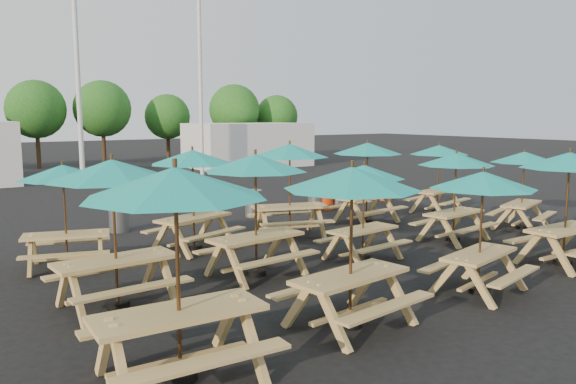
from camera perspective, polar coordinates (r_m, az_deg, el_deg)
ground at (r=13.53m, az=3.59°, el=-5.34°), size 120.00×120.00×0.00m
picnic_unit_0 at (r=6.40m, az=-11.34°, el=-0.49°), size 2.19×2.19×2.53m
picnic_unit_1 at (r=9.19m, az=-17.40°, el=1.18°), size 2.15×2.15×2.42m
picnic_unit_2 at (r=12.00m, az=-21.88°, el=1.24°), size 2.21×2.21×2.12m
picnic_unit_3 at (r=8.01m, az=6.51°, el=0.31°), size 2.23×2.23×2.38m
picnic_unit_4 at (r=10.59m, az=-3.32°, el=2.16°), size 2.20×2.20×2.37m
picnic_unit_5 at (r=12.91m, az=-9.67°, el=2.86°), size 2.45×2.45×2.32m
picnic_unit_6 at (r=10.11m, az=19.18°, el=0.37°), size 2.14×2.14×2.15m
picnic_unit_7 at (r=11.91m, az=7.72°, el=1.42°), size 1.90×1.90×2.06m
picnic_unit_8 at (r=14.14m, az=0.18°, el=3.61°), size 2.49×2.49×2.38m
picnic_unit_9 at (r=12.72m, az=26.66°, el=2.22°), size 1.97×1.97×2.35m
picnic_unit_10 at (r=14.20m, az=16.70°, el=2.63°), size 2.06×2.06×2.19m
picnic_unit_11 at (r=16.07m, az=8.08°, el=3.87°), size 2.18×2.18×2.33m
picnic_unit_13 at (r=16.41m, az=22.85°, el=2.81°), size 2.23×2.23×2.12m
picnic_unit_14 at (r=18.30m, az=15.08°, el=3.71°), size 2.16×2.16×2.16m
waste_bin_0 at (r=15.55m, az=-16.81°, el=-2.38°), size 0.51×0.51×0.82m
waste_bin_1 at (r=17.11m, az=-3.52°, el=-1.16°), size 0.51×0.51×0.82m
waste_bin_2 at (r=18.39m, az=2.83°, el=-0.53°), size 0.51×0.51×0.82m
waste_bin_3 at (r=18.49m, az=3.83°, el=-0.49°), size 0.51×0.51×0.82m
waste_bin_4 at (r=18.72m, az=5.15°, el=-0.40°), size 0.51×0.51×0.82m
waste_bin_5 at (r=20.78m, az=9.84°, el=0.33°), size 0.51×0.51×0.82m
mast_0 at (r=25.31m, az=-20.72°, el=13.96°), size 0.20×0.20×12.00m
mast_1 at (r=29.39m, az=-8.94°, el=13.43°), size 0.20×0.20×12.00m
event_tent_1 at (r=34.05m, az=-4.08°, el=4.80°), size 7.00×4.00×2.60m
tree_3 at (r=35.68m, az=-24.24°, el=7.66°), size 3.36×3.36×5.09m
tree_4 at (r=36.07m, az=-18.35°, el=8.03°), size 3.41×3.41×5.17m
tree_5 at (r=37.88m, az=-12.15°, el=7.48°), size 2.94×2.94×4.45m
tree_6 at (r=38.00m, az=-5.47°, el=8.30°), size 3.38×3.38×5.13m
tree_7 at (r=39.77m, az=-1.16°, el=7.69°), size 2.95×2.95×4.48m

